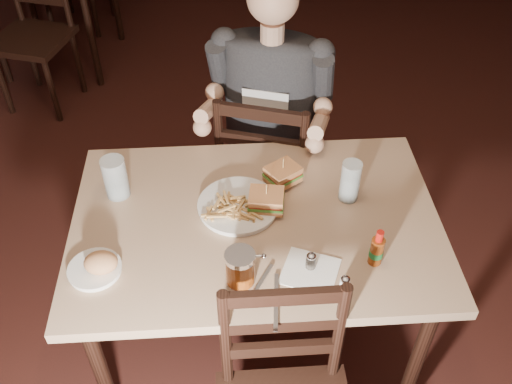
{
  "coord_description": "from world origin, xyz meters",
  "views": [
    {
      "loc": [
        -0.25,
        -1.23,
        2.14
      ],
      "look_at": [
        -0.24,
        0.15,
        0.85
      ],
      "focal_mm": 40.0,
      "sensor_mm": 36.0,
      "label": 1
    }
  ],
  "objects_px": {
    "main_table": "(256,235)",
    "side_plate": "(95,270)",
    "bg_chair_near": "(31,39)",
    "diner": "(269,86)",
    "glass_right": "(350,181)",
    "dinner_plate": "(238,206)",
    "chair_far": "(270,168)",
    "hot_sauce": "(377,247)",
    "glass_left": "(115,178)",
    "syrup_dispenser": "(240,267)"
  },
  "relations": [
    {
      "from": "glass_right",
      "to": "syrup_dispenser",
      "type": "distance_m",
      "value": 0.52
    },
    {
      "from": "dinner_plate",
      "to": "glass_left",
      "type": "bearing_deg",
      "value": 170.09
    },
    {
      "from": "main_table",
      "to": "side_plate",
      "type": "relative_size",
      "value": 7.97
    },
    {
      "from": "side_plate",
      "to": "chair_far",
      "type": "bearing_deg",
      "value": 56.5
    },
    {
      "from": "dinner_plate",
      "to": "glass_left",
      "type": "distance_m",
      "value": 0.43
    },
    {
      "from": "chair_far",
      "to": "diner",
      "type": "relative_size",
      "value": 1.04
    },
    {
      "from": "bg_chair_near",
      "to": "diner",
      "type": "xyz_separation_m",
      "value": [
        1.42,
        -1.26,
        0.46
      ]
    },
    {
      "from": "chair_far",
      "to": "bg_chair_near",
      "type": "bearing_deg",
      "value": -26.61
    },
    {
      "from": "glass_right",
      "to": "hot_sauce",
      "type": "distance_m",
      "value": 0.29
    },
    {
      "from": "hot_sauce",
      "to": "syrup_dispenser",
      "type": "distance_m",
      "value": 0.42
    },
    {
      "from": "main_table",
      "to": "hot_sauce",
      "type": "distance_m",
      "value": 0.44
    },
    {
      "from": "chair_far",
      "to": "dinner_plate",
      "type": "bearing_deg",
      "value": 91.44
    },
    {
      "from": "dinner_plate",
      "to": "side_plate",
      "type": "relative_size",
      "value": 1.68
    },
    {
      "from": "main_table",
      "to": "glass_left",
      "type": "relative_size",
      "value": 8.41
    },
    {
      "from": "chair_far",
      "to": "glass_left",
      "type": "relative_size",
      "value": 6.03
    },
    {
      "from": "bg_chair_near",
      "to": "glass_right",
      "type": "distance_m",
      "value": 2.45
    },
    {
      "from": "dinner_plate",
      "to": "glass_left",
      "type": "xyz_separation_m",
      "value": [
        -0.42,
        0.07,
        0.07
      ]
    },
    {
      "from": "chair_far",
      "to": "glass_left",
      "type": "distance_m",
      "value": 0.84
    },
    {
      "from": "bg_chair_near",
      "to": "glass_right",
      "type": "relative_size",
      "value": 5.92
    },
    {
      "from": "main_table",
      "to": "bg_chair_near",
      "type": "xyz_separation_m",
      "value": [
        -1.36,
        1.85,
        -0.23
      ]
    },
    {
      "from": "main_table",
      "to": "hot_sauce",
      "type": "bearing_deg",
      "value": -26.76
    },
    {
      "from": "hot_sauce",
      "to": "side_plate",
      "type": "distance_m",
      "value": 0.87
    },
    {
      "from": "hot_sauce",
      "to": "diner",
      "type": "bearing_deg",
      "value": 112.17
    },
    {
      "from": "chair_far",
      "to": "bg_chair_near",
      "type": "relative_size",
      "value": 1.01
    },
    {
      "from": "syrup_dispenser",
      "to": "hot_sauce",
      "type": "bearing_deg",
      "value": 5.87
    },
    {
      "from": "glass_right",
      "to": "dinner_plate",
      "type": "bearing_deg",
      "value": -172.53
    },
    {
      "from": "bg_chair_near",
      "to": "glass_left",
      "type": "xyz_separation_m",
      "value": [
        0.88,
        -1.72,
        0.39
      ]
    },
    {
      "from": "glass_left",
      "to": "hot_sauce",
      "type": "distance_m",
      "value": 0.91
    },
    {
      "from": "dinner_plate",
      "to": "chair_far",
      "type": "bearing_deg",
      "value": 77.57
    },
    {
      "from": "main_table",
      "to": "glass_left",
      "type": "bearing_deg",
      "value": 165.07
    },
    {
      "from": "glass_left",
      "to": "syrup_dispenser",
      "type": "relative_size",
      "value": 1.3
    },
    {
      "from": "diner",
      "to": "syrup_dispenser",
      "type": "distance_m",
      "value": 0.85
    },
    {
      "from": "glass_left",
      "to": "glass_right",
      "type": "xyz_separation_m",
      "value": [
        0.8,
        -0.02,
        0.0
      ]
    },
    {
      "from": "main_table",
      "to": "bg_chair_near",
      "type": "bearing_deg",
      "value": 126.41
    },
    {
      "from": "main_table",
      "to": "glass_right",
      "type": "relative_size",
      "value": 8.31
    },
    {
      "from": "main_table",
      "to": "diner",
      "type": "xyz_separation_m",
      "value": [
        0.05,
        0.58,
        0.23
      ]
    },
    {
      "from": "dinner_plate",
      "to": "syrup_dispenser",
      "type": "relative_size",
      "value": 2.32
    },
    {
      "from": "dinner_plate",
      "to": "glass_left",
      "type": "height_order",
      "value": "glass_left"
    },
    {
      "from": "glass_left",
      "to": "hot_sauce",
      "type": "xyz_separation_m",
      "value": [
        0.85,
        -0.31,
        -0.01
      ]
    },
    {
      "from": "glass_left",
      "to": "glass_right",
      "type": "relative_size",
      "value": 0.99
    },
    {
      "from": "glass_right",
      "to": "syrup_dispenser",
      "type": "bearing_deg",
      "value": -135.82
    },
    {
      "from": "bg_chair_near",
      "to": "syrup_dispenser",
      "type": "relative_size",
      "value": 7.81
    },
    {
      "from": "dinner_plate",
      "to": "hot_sauce",
      "type": "bearing_deg",
      "value": -29.3
    },
    {
      "from": "diner",
      "to": "hot_sauce",
      "type": "relative_size",
      "value": 6.52
    },
    {
      "from": "diner",
      "to": "syrup_dispenser",
      "type": "relative_size",
      "value": 7.59
    },
    {
      "from": "main_table",
      "to": "syrup_dispenser",
      "type": "relative_size",
      "value": 10.97
    },
    {
      "from": "bg_chair_near",
      "to": "side_plate",
      "type": "bearing_deg",
      "value": -52.89
    },
    {
      "from": "bg_chair_near",
      "to": "glass_left",
      "type": "relative_size",
      "value": 5.99
    },
    {
      "from": "glass_left",
      "to": "side_plate",
      "type": "relative_size",
      "value": 0.95
    },
    {
      "from": "diner",
      "to": "dinner_plate",
      "type": "height_order",
      "value": "diner"
    }
  ]
}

